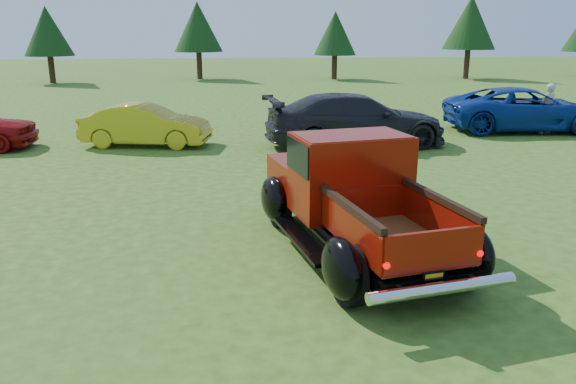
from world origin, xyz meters
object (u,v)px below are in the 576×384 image
Objects in this scene: tree_east at (470,23)px; pickup_truck at (349,193)px; show_car_yellow at (146,125)px; show_car_blue at (524,109)px; show_car_grey at (356,120)px; tree_west at (47,31)px; tree_mid_right at (335,33)px; tree_mid_left at (198,27)px; spectator at (547,109)px.

tree_east reaches higher than pickup_truck.
show_car_yellow is 0.71× the size of show_car_blue.
show_car_grey is (-12.56, -21.85, -2.91)m from tree_east.
show_car_blue is (7.85, 9.42, -0.12)m from pickup_truck.
tree_west reaches higher than tree_mid_right.
tree_west is at bearing -167.47° from tree_mid_left.
tree_mid_right is 9.04m from tree_east.
tree_mid_left is 9.06m from tree_mid_right.
tree_mid_right is 20.71m from show_car_blue.
tree_mid_right is at bearing -14.39° from show_car_grey.
tree_mid_right is at bearing 68.85° from pickup_truck.
pickup_truck is 3.08× the size of spectator.
tree_east is (27.00, 0.50, 0.55)m from tree_west.
pickup_truck is at bearing -116.05° from tree_east.
tree_west reaches higher than spectator.
show_car_yellow is at bearing 105.92° from pickup_truck.
tree_mid_left reaches higher than pickup_truck.
show_car_blue is at bearing -108.06° from tree_east.
tree_mid_right is 1.22× the size of show_car_yellow.
tree_east is at bearing -35.22° from show_car_grey.
tree_east reaches higher than tree_west.
tree_mid_left is at bearing 9.33° from show_car_yellow.
show_car_grey is at bearing 112.29° from show_car_blue.
spectator is (0.45, -0.56, 0.09)m from show_car_blue.
show_car_yellow is at bearing 100.65° from show_car_blue.
tree_west is 28.35m from show_car_blue.
tree_mid_left is at bearing 32.94° from show_car_blue.
spectator is at bearing -82.01° from tree_mid_right.
tree_east is 1.10× the size of pickup_truck.
tree_mid_left reaches higher than show_car_blue.
show_car_grey is 3.23× the size of spectator.
tree_west is at bearing 32.93° from show_car_yellow.
tree_east reaches higher than show_car_grey.
tree_mid_left is 24.12m from show_car_grey.
tree_mid_left reaches higher than spectator.
show_car_grey reaches higher than show_car_blue.
pickup_truck is (12.65, -28.85, -2.29)m from tree_west.
show_car_grey reaches higher than show_car_yellow.
tree_mid_left is 3.14× the size of spectator.
show_car_blue is (12.00, 1.24, 0.11)m from show_car_yellow.
tree_east is at bearing -123.60° from spectator.
tree_mid_right reaches higher than show_car_yellow.
pickup_truck reaches higher than spectator.
tree_mid_left is 18.06m from tree_east.
tree_west is 1.05× the size of tree_mid_right.
tree_mid_right is 21.32m from spectator.
show_car_grey is at bearing -85.89° from show_car_yellow.
pickup_truck is at bearing -142.50° from show_car_yellow.
pickup_truck is at bearing -100.16° from tree_mid_right.
spectator is at bearing -106.45° from tree_east.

